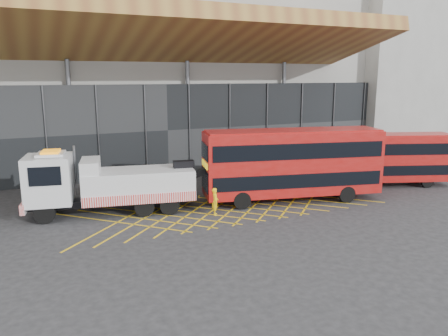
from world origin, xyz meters
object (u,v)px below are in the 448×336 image
recovery_truck (106,183)px  bus_towed (292,162)px  bus_second (387,157)px  worker (215,201)px

recovery_truck → bus_towed: (12.48, -2.40, 0.82)m
bus_towed → bus_second: size_ratio=1.22×
recovery_truck → bus_second: recovery_truck is taller
recovery_truck → worker: size_ratio=7.05×
bus_second → worker: 15.74m
worker → bus_towed: bearing=-60.9°
recovery_truck → worker: 7.09m
recovery_truck → worker: bearing=-16.2°
bus_second → worker: (-15.61, -1.37, -1.44)m
recovery_truck → bus_towed: 12.73m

